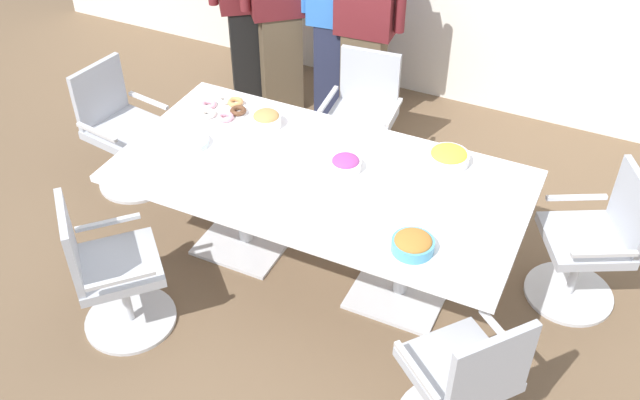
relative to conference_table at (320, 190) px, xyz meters
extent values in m
cube|color=brown|center=(0.00, 0.00, -0.63)|extent=(10.00, 10.00, 0.01)
cube|color=white|center=(0.00, 0.00, 0.10)|extent=(2.40, 1.20, 0.04)
cube|color=silver|center=(-0.55, 0.00, -0.61)|extent=(0.56, 0.56, 0.02)
cylinder|color=silver|center=(-0.55, 0.00, -0.26)|extent=(0.09, 0.09, 0.69)
cube|color=silver|center=(0.55, 0.00, -0.61)|extent=(0.56, 0.56, 0.02)
cylinder|color=silver|center=(0.55, 0.00, -0.26)|extent=(0.09, 0.09, 0.69)
cylinder|color=silver|center=(1.11, -0.78, -0.40)|extent=(0.05, 0.05, 0.41)
cube|color=#ADB2BC|center=(1.11, -0.78, -0.17)|extent=(0.65, 0.65, 0.06)
cube|color=#ADB2BC|center=(1.27, -0.91, 0.07)|extent=(0.31, 0.36, 0.42)
cube|color=silver|center=(0.95, -0.97, -0.05)|extent=(0.30, 0.26, 0.02)
cube|color=silver|center=(1.26, -0.59, -0.05)|extent=(0.30, 0.26, 0.02)
cylinder|color=silver|center=(1.50, 0.43, -0.61)|extent=(0.73, 0.73, 0.02)
cylinder|color=silver|center=(1.50, 0.43, -0.40)|extent=(0.05, 0.05, 0.41)
cube|color=#ADB2BC|center=(1.50, 0.43, -0.17)|extent=(0.62, 0.62, 0.06)
cube|color=#ADB2BC|center=(1.69, 0.53, 0.07)|extent=(0.24, 0.41, 0.42)
cube|color=silver|center=(1.62, 0.21, -0.05)|extent=(0.34, 0.20, 0.02)
cube|color=silver|center=(1.39, 0.65, -0.05)|extent=(0.34, 0.20, 0.02)
cylinder|color=silver|center=(-0.18, 1.04, -0.61)|extent=(0.59, 0.59, 0.02)
cylinder|color=silver|center=(-0.18, 1.04, -0.40)|extent=(0.05, 0.05, 0.41)
cube|color=#ADB2BC|center=(-0.18, 1.04, -0.17)|extent=(0.50, 0.50, 0.06)
cube|color=#ADB2BC|center=(-0.20, 1.25, 0.07)|extent=(0.44, 0.08, 0.42)
cube|color=silver|center=(0.07, 1.07, -0.05)|extent=(0.06, 0.37, 0.02)
cube|color=silver|center=(-0.42, 1.02, -0.05)|extent=(0.06, 0.37, 0.02)
cylinder|color=silver|center=(-1.62, 0.21, -0.61)|extent=(0.61, 0.61, 0.02)
cylinder|color=silver|center=(-1.62, 0.21, -0.40)|extent=(0.05, 0.05, 0.41)
cube|color=#ADB2BC|center=(-1.62, 0.21, -0.17)|extent=(0.52, 0.52, 0.06)
cube|color=#ADB2BC|center=(-1.82, 0.25, 0.07)|extent=(0.10, 0.44, 0.42)
cube|color=silver|center=(-1.58, 0.46, -0.05)|extent=(0.37, 0.08, 0.02)
cube|color=silver|center=(-1.65, -0.03, -0.05)|extent=(0.37, 0.08, 0.02)
cylinder|color=silver|center=(-0.82, -0.91, -0.61)|extent=(0.76, 0.76, 0.02)
cylinder|color=silver|center=(-0.82, -0.91, -0.40)|extent=(0.05, 0.05, 0.41)
cube|color=#ADB2BC|center=(-0.82, -0.91, -0.17)|extent=(0.65, 0.65, 0.06)
cube|color=#ADB2BC|center=(-0.97, -1.06, 0.07)|extent=(0.34, 0.33, 0.42)
cube|color=silver|center=(-1.00, -0.74, -0.05)|extent=(0.28, 0.29, 0.02)
cube|color=silver|center=(-0.64, -1.08, -0.05)|extent=(0.28, 0.29, 0.02)
cube|color=black|center=(-1.43, 1.66, -0.22)|extent=(0.38, 0.35, 0.81)
cube|color=brown|center=(-1.12, 1.62, -0.20)|extent=(0.37, 0.36, 0.84)
cube|color=#232842|center=(-0.66, 1.70, -0.21)|extent=(0.34, 0.24, 0.83)
cube|color=brown|center=(-0.42, 1.68, -0.22)|extent=(0.33, 0.22, 0.80)
cylinder|color=white|center=(0.12, 0.10, 0.16)|extent=(0.18, 0.18, 0.06)
ellipsoid|color=#9E3D8E|center=(0.12, 0.10, 0.19)|extent=(0.16, 0.16, 0.06)
cylinder|color=#4C9EC6|center=(0.71, -0.38, 0.16)|extent=(0.22, 0.22, 0.06)
ellipsoid|color=#AD702D|center=(0.71, -0.38, 0.19)|extent=(0.20, 0.20, 0.06)
cylinder|color=white|center=(0.64, 0.42, 0.16)|extent=(0.24, 0.24, 0.07)
ellipsoid|color=yellow|center=(0.64, 0.42, 0.19)|extent=(0.22, 0.22, 0.06)
cylinder|color=white|center=(-0.52, 0.31, 0.16)|extent=(0.19, 0.19, 0.07)
ellipsoid|color=tan|center=(-0.52, 0.31, 0.20)|extent=(0.16, 0.16, 0.07)
cylinder|color=white|center=(-0.86, 0.33, 0.13)|extent=(0.31, 0.31, 0.01)
torus|color=brown|center=(-0.76, 0.35, 0.15)|extent=(0.11, 0.11, 0.03)
torus|color=tan|center=(-0.83, 0.43, 0.15)|extent=(0.11, 0.11, 0.03)
torus|color=white|center=(-0.91, 0.43, 0.15)|extent=(0.11, 0.11, 0.03)
torus|color=pink|center=(-0.97, 0.33, 0.15)|extent=(0.11, 0.11, 0.03)
torus|color=white|center=(-0.91, 0.23, 0.15)|extent=(0.11, 0.11, 0.03)
torus|color=pink|center=(-0.79, 0.25, 0.15)|extent=(0.11, 0.11, 0.03)
cylinder|color=white|center=(-0.84, -0.07, 0.13)|extent=(0.21, 0.21, 0.01)
cylinder|color=silver|center=(-0.84, -0.07, 0.13)|extent=(0.21, 0.21, 0.01)
cylinder|color=white|center=(-0.84, -0.07, 0.14)|extent=(0.21, 0.21, 0.01)
cylinder|color=silver|center=(-0.84, -0.07, 0.15)|extent=(0.21, 0.21, 0.01)
cylinder|color=white|center=(-0.84, -0.07, 0.15)|extent=(0.21, 0.21, 0.01)
cylinder|color=silver|center=(-0.84, -0.07, 0.16)|extent=(0.21, 0.21, 0.01)
cylinder|color=white|center=(-0.84, -0.07, 0.16)|extent=(0.21, 0.21, 0.01)
camera|label=1|loc=(1.44, -3.04, 2.67)|focal=40.56mm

